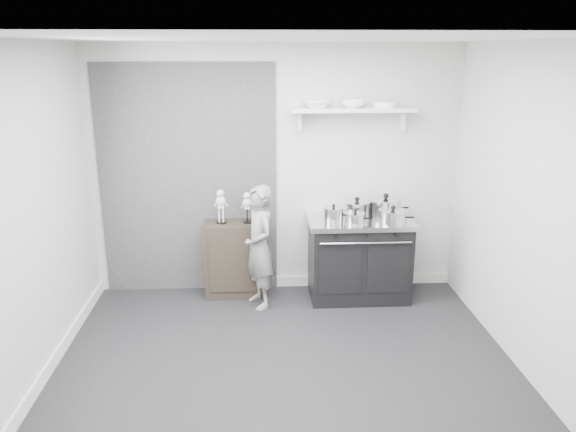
% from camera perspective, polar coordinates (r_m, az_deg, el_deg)
% --- Properties ---
extents(ground, '(4.00, 4.00, 0.00)m').
position_cam_1_polar(ground, '(4.95, -0.30, -15.44)').
color(ground, black).
rests_on(ground, ground).
extents(room_shell, '(4.02, 3.62, 2.71)m').
position_cam_1_polar(room_shell, '(4.45, -1.58, 3.78)').
color(room_shell, beige).
rests_on(room_shell, ground).
extents(wall_shelf, '(1.30, 0.26, 0.24)m').
position_cam_1_polar(wall_shelf, '(5.98, 6.60, 10.58)').
color(wall_shelf, silver).
rests_on(wall_shelf, room_shell).
extents(stove, '(1.11, 0.69, 0.89)m').
position_cam_1_polar(stove, '(6.17, 7.21, -4.19)').
color(stove, black).
rests_on(stove, ground).
extents(side_cabinet, '(0.64, 0.37, 0.83)m').
position_cam_1_polar(side_cabinet, '(6.21, -5.45, -4.34)').
color(side_cabinet, black).
rests_on(side_cabinet, ground).
extents(child, '(0.47, 0.56, 1.31)m').
position_cam_1_polar(child, '(5.83, -2.94, -3.17)').
color(child, slate).
rests_on(child, ground).
extents(pot_front_left, '(0.30, 0.21, 0.19)m').
position_cam_1_polar(pot_front_left, '(5.87, 4.65, 0.17)').
color(pot_front_left, silver).
rests_on(pot_front_left, stove).
extents(pot_back_left, '(0.38, 0.29, 0.21)m').
position_cam_1_polar(pot_back_left, '(6.10, 7.01, 0.77)').
color(pot_back_left, silver).
rests_on(pot_back_left, stove).
extents(pot_back_right, '(0.42, 0.34, 0.25)m').
position_cam_1_polar(pot_back_right, '(6.13, 9.88, 0.89)').
color(pot_back_right, silver).
rests_on(pot_back_right, stove).
extents(pot_front_right, '(0.36, 0.28, 0.20)m').
position_cam_1_polar(pot_front_right, '(5.87, 10.58, -0.08)').
color(pot_front_right, silver).
rests_on(pot_front_right, stove).
extents(pot_front_center, '(0.29, 0.21, 0.15)m').
position_cam_1_polar(pot_front_center, '(5.83, 6.83, -0.20)').
color(pot_front_center, silver).
rests_on(pot_front_center, stove).
extents(skeleton_full, '(0.12, 0.08, 0.43)m').
position_cam_1_polar(skeleton_full, '(6.02, -6.85, 1.22)').
color(skeleton_full, beige).
rests_on(skeleton_full, side_cabinet).
extents(skeleton_torso, '(0.11, 0.07, 0.38)m').
position_cam_1_polar(skeleton_torso, '(6.02, -4.18, 1.09)').
color(skeleton_torso, beige).
rests_on(skeleton_torso, side_cabinet).
extents(bowl_large, '(0.29, 0.29, 0.07)m').
position_cam_1_polar(bowl_large, '(5.92, 2.97, 11.25)').
color(bowl_large, white).
rests_on(bowl_large, wall_shelf).
extents(bowl_small, '(0.24, 0.24, 0.08)m').
position_cam_1_polar(bowl_small, '(5.97, 6.63, 11.24)').
color(bowl_small, white).
rests_on(bowl_small, wall_shelf).
extents(plate_stack, '(0.25, 0.25, 0.06)m').
position_cam_1_polar(plate_stack, '(6.04, 9.84, 11.09)').
color(plate_stack, white).
rests_on(plate_stack, wall_shelf).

